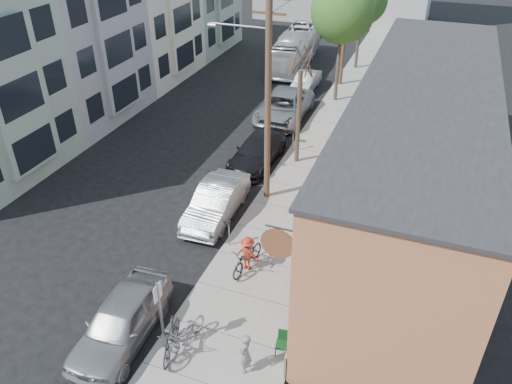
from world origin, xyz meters
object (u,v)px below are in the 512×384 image
(parking_meter_near, at_px, (229,229))
(patio_chair_b, at_px, (283,344))
(cyclist, at_px, (248,253))
(parked_bike_b, at_px, (186,334))
(sign_post, at_px, (160,309))
(parking_meter_far, at_px, (293,137))
(car_0, at_px, (121,321))
(tree_leafy_mid, at_px, (343,12))
(car_4, at_px, (306,82))
(utility_pole_near, at_px, (267,93))
(patio_chair_a, at_px, (297,313))
(patron_grey, at_px, (245,354))
(car_2, at_px, (258,151))
(patron_green, at_px, (315,266))
(bus, at_px, (296,49))
(tree_leafy_far, at_px, (363,0))
(car_1, at_px, (216,202))
(car_3, at_px, (284,107))
(tree_bare, at_px, (298,118))
(parked_bike_a, at_px, (171,338))

(parking_meter_near, distance_m, patio_chair_b, 6.03)
(cyclist, xyz_separation_m, parked_bike_b, (-0.50, -4.30, -0.22))
(sign_post, height_order, parking_meter_near, sign_post)
(parking_meter_far, bearing_deg, parking_meter_near, -90.00)
(car_0, bearing_deg, tree_leafy_mid, 81.49)
(car_4, bearing_deg, utility_pole_near, -81.17)
(patio_chair_a, distance_m, car_0, 5.96)
(car_4, bearing_deg, cyclist, -80.13)
(patron_grey, height_order, car_2, patron_grey)
(patio_chair_b, distance_m, patron_green, 3.62)
(utility_pole_near, bearing_deg, bus, 102.71)
(sign_post, relative_size, tree_leafy_far, 0.39)
(sign_post, bearing_deg, parked_bike_b, 21.84)
(tree_leafy_mid, distance_m, car_1, 16.49)
(utility_pole_near, relative_size, parked_bike_b, 4.98)
(sign_post, relative_size, car_3, 0.47)
(car_4, bearing_deg, patron_green, -72.73)
(patron_grey, distance_m, car_3, 19.58)
(patio_chair_b, distance_m, cyclist, 4.37)
(tree_bare, bearing_deg, patio_chair_a, -73.33)
(patio_chair_a, bearing_deg, car_3, 109.63)
(tree_leafy_mid, bearing_deg, patio_chair_b, -81.45)
(sign_post, distance_m, patio_chair_a, 4.73)
(parking_meter_near, height_order, car_3, car_3)
(patio_chair_b, xyz_separation_m, car_3, (-5.77, 17.94, 0.25))
(car_3, bearing_deg, patron_grey, -76.38)
(cyclist, bearing_deg, car_3, -71.47)
(patio_chair_b, height_order, car_0, car_0)
(parking_meter_near, bearing_deg, car_3, 98.15)
(parking_meter_far, distance_m, patio_chair_b, 14.27)
(patron_grey, height_order, bus, bus)
(tree_leafy_mid, bearing_deg, car_4, 151.12)
(sign_post, bearing_deg, bus, 98.49)
(car_3, relative_size, bus, 0.62)
(patio_chair_a, height_order, patron_green, patron_green)
(parking_meter_far, xyz_separation_m, parked_bike_b, (0.77, -14.53, -0.30))
(parked_bike_a, distance_m, car_2, 13.24)
(tree_leafy_mid, distance_m, tree_leafy_far, 7.37)
(utility_pole_near, xyz_separation_m, car_0, (-1.59, -9.93, -4.60))
(parking_meter_far, bearing_deg, car_2, -128.99)
(parked_bike_a, bearing_deg, tree_leafy_mid, 75.72)
(patron_grey, relative_size, car_1, 0.32)
(parked_bike_a, bearing_deg, car_1, 89.79)
(patron_green, bearing_deg, car_2, -159.70)
(patron_green, bearing_deg, patron_grey, -24.67)
(parking_meter_near, distance_m, tree_leafy_mid, 18.16)
(tree_leafy_mid, height_order, cyclist, tree_leafy_mid)
(parking_meter_far, bearing_deg, bus, 106.25)
(cyclist, distance_m, car_3, 14.79)
(tree_bare, xyz_separation_m, patio_chair_b, (3.31, -12.66, -2.10))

